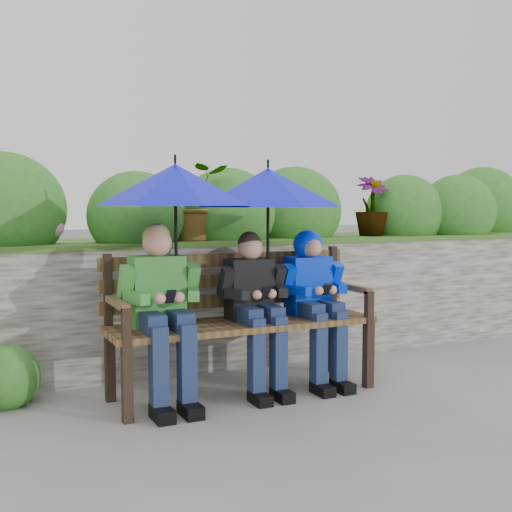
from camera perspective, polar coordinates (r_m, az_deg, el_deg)
name	(u,v)px	position (r m, az deg, el deg)	size (l,w,h in m)	color
ground	(262,388)	(4.74, 0.53, -11.61)	(60.00, 60.00, 0.00)	slate
garden_backdrop	(183,276)	(6.04, -6.55, -1.80)	(8.03, 2.83, 1.88)	#5E584D
park_bench	(239,312)	(4.54, -1.55, -5.00)	(1.89, 0.55, 1.00)	black
boy_left	(162,304)	(4.23, -8.37, -4.25)	(0.52, 0.60, 1.20)	#4A8B3B
boy_middle	(255,301)	(4.48, -0.09, -4.05)	(0.47, 0.55, 1.13)	black
boy_right	(314,291)	(4.71, 5.19, -3.13)	(0.47, 0.57, 1.14)	#0034DB
umbrella_left	(175,185)	(4.24, -7.18, 6.29)	(1.04, 1.04, 0.92)	#070CD8
umbrella_right	(268,188)	(4.53, 1.07, 6.09)	(1.04, 1.04, 0.89)	#070CD8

